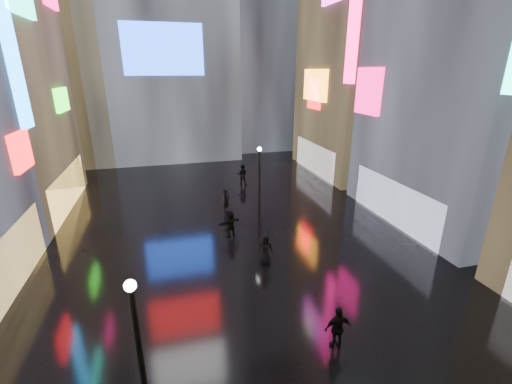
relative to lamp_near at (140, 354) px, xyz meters
name	(u,v)px	position (x,y,z in m)	size (l,w,h in m)	color
ground	(226,222)	(4.76, 13.91, -2.94)	(140.00, 140.00, 0.00)	black
building_right_far	(370,26)	(20.74, 23.90, 11.03)	(10.28, 12.00, 28.00)	black
tower_flank_right	(255,13)	(13.76, 39.91, 14.06)	(12.00, 12.00, 34.00)	black
tower_flank_left	(54,40)	(-9.24, 35.91, 10.06)	(10.00, 10.00, 26.00)	black
lamp_near	(140,354)	(0.00, 0.00, 0.00)	(0.30, 0.30, 5.20)	black
lamp_far	(259,179)	(7.17, 13.96, 0.00)	(0.30, 0.30, 5.20)	black
pedestrian_3	(338,328)	(6.78, 1.59, -2.06)	(1.04, 0.43, 1.77)	black
pedestrian_4	(265,249)	(5.88, 8.12, -2.09)	(0.83, 0.54, 1.70)	black
pedestrian_5	(231,224)	(4.68, 11.80, -2.09)	(1.58, 0.50, 1.71)	black
pedestrian_6	(226,201)	(5.13, 15.77, -2.04)	(0.66, 0.43, 1.81)	black
pedestrian_7	(242,175)	(7.73, 21.80, -1.99)	(0.93, 0.73, 1.92)	black
umbrella_2	(266,227)	(5.88, 8.12, -0.78)	(1.00, 1.02, 0.91)	black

